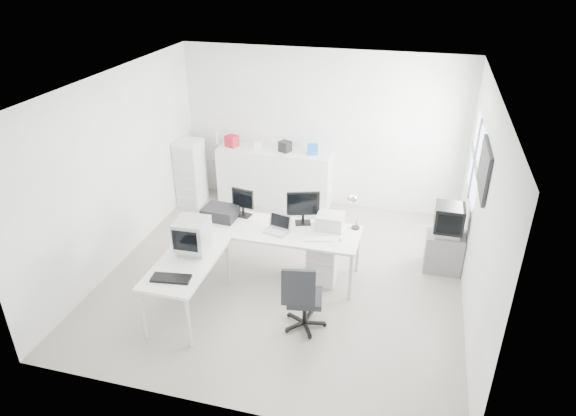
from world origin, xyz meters
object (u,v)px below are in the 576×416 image
(main_desk, at_px, (275,251))
(laptop, at_px, (276,226))
(filing_cabinet, at_px, (191,173))
(drawer_pedestal, at_px, (323,260))
(lcd_monitor_small, at_px, (243,203))
(laser_printer, at_px, (330,221))
(crt_tv, at_px, (449,221))
(crt_monitor, at_px, (192,238))
(inkjet_printer, at_px, (220,213))
(side_desk, at_px, (188,286))
(lcd_monitor_large, at_px, (303,208))
(tv_cabinet, at_px, (444,251))
(sideboard, at_px, (275,177))
(office_chair, at_px, (305,295))

(main_desk, distance_m, laptop, 0.49)
(laptop, xyz_separation_m, filing_cabinet, (-2.18, 1.94, -0.25))
(drawer_pedestal, xyz_separation_m, lcd_monitor_small, (-1.25, 0.20, 0.66))
(laser_printer, height_order, crt_tv, crt_tv)
(main_desk, distance_m, laser_printer, 0.92)
(lcd_monitor_small, height_order, laptop, lcd_monitor_small)
(crt_monitor, height_order, crt_tv, crt_monitor)
(inkjet_printer, bearing_deg, side_desk, -86.00)
(lcd_monitor_small, height_order, lcd_monitor_large, lcd_monitor_large)
(filing_cabinet, bearing_deg, side_desk, -66.42)
(drawer_pedestal, xyz_separation_m, laser_printer, (0.05, 0.17, 0.56))
(laser_printer, bearing_deg, tv_cabinet, 17.82)
(main_desk, xyz_separation_m, laser_printer, (0.75, 0.22, 0.48))
(sideboard, relative_size, filing_cabinet, 1.72)
(laser_printer, bearing_deg, sideboard, 124.58)
(lcd_monitor_large, relative_size, crt_tv, 0.97)
(inkjet_printer, height_order, lcd_monitor_small, lcd_monitor_small)
(main_desk, xyz_separation_m, side_desk, (-0.85, -1.10, 0.00))
(inkjet_printer, bearing_deg, lcd_monitor_large, 11.13)
(crt_monitor, bearing_deg, lcd_monitor_large, 40.57)
(drawer_pedestal, xyz_separation_m, laptop, (-0.65, -0.15, 0.55))
(main_desk, xyz_separation_m, crt_tv, (2.37, 0.75, 0.44))
(inkjet_printer, distance_m, lcd_monitor_small, 0.36)
(laser_printer, bearing_deg, laptop, -155.74)
(filing_cabinet, bearing_deg, office_chair, -45.55)
(side_desk, height_order, crt_monitor, crt_monitor)
(laptop, bearing_deg, drawer_pedestal, 27.09)
(main_desk, height_order, lcd_monitor_large, lcd_monitor_large)
(inkjet_printer, bearing_deg, sideboard, 88.60)
(lcd_monitor_small, height_order, filing_cabinet, filing_cabinet)
(lcd_monitor_small, xyz_separation_m, laser_printer, (1.30, -0.03, -0.11))
(main_desk, bearing_deg, laser_printer, 16.35)
(drawer_pedestal, relative_size, laser_printer, 1.63)
(lcd_monitor_small, xyz_separation_m, lcd_monitor_large, (0.90, 0.00, 0.03))
(side_desk, height_order, crt_tv, crt_tv)
(side_desk, xyz_separation_m, laser_printer, (1.60, 1.32, 0.48))
(lcd_monitor_large, relative_size, crt_monitor, 1.17)
(lcd_monitor_large, relative_size, tv_cabinet, 0.83)
(main_desk, xyz_separation_m, laptop, (0.05, -0.10, 0.48))
(drawer_pedestal, relative_size, laptop, 1.88)
(drawer_pedestal, bearing_deg, filing_cabinet, 147.71)
(crt_monitor, distance_m, sideboard, 3.11)
(laptop, bearing_deg, side_desk, -117.90)
(laptop, bearing_deg, laser_printer, 38.66)
(side_desk, bearing_deg, laptop, 48.01)
(drawer_pedestal, relative_size, office_chair, 0.63)
(tv_cabinet, bearing_deg, crt_monitor, -153.56)
(inkjet_printer, xyz_separation_m, lcd_monitor_large, (1.20, 0.15, 0.16))
(lcd_monitor_small, bearing_deg, side_desk, -92.75)
(laser_printer, bearing_deg, crt_monitor, -146.54)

